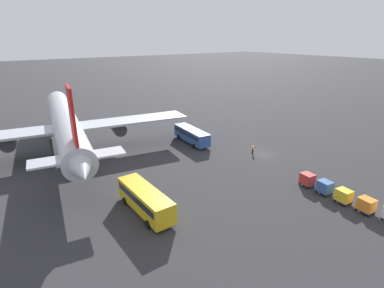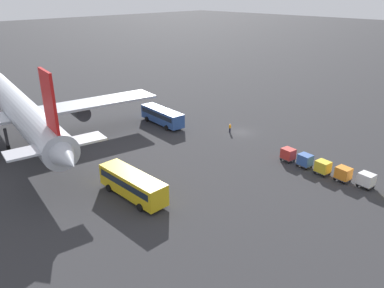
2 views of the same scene
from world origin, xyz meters
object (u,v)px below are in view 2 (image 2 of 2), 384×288
at_px(shuttle_bus_near, 162,115).
at_px(cargo_cart_white, 366,180).
at_px(airplane, 20,110).
at_px(cargo_cart_orange, 343,173).
at_px(cargo_cart_blue, 305,160).
at_px(cargo_cart_red, 288,154).
at_px(cargo_cart_yellow, 323,167).
at_px(worker_person, 230,128).
at_px(shuttle_bus_far, 132,183).

xyz_separation_m(shuttle_bus_near, cargo_cart_white, (-38.88, -2.93, -0.66)).
bearing_deg(airplane, cargo_cart_white, -142.05).
height_order(shuttle_bus_near, cargo_cart_orange, shuttle_bus_near).
distance_m(airplane, cargo_cart_blue, 47.36).
bearing_deg(cargo_cart_red, airplane, 35.74).
distance_m(cargo_cart_orange, cargo_cart_blue, 6.01).
xyz_separation_m(airplane, cargo_cart_blue, (-39.29, -25.99, -4.86)).
bearing_deg(cargo_cart_red, cargo_cart_yellow, 176.21).
height_order(shuttle_bus_near, cargo_cart_white, shuttle_bus_near).
xyz_separation_m(worker_person, cargo_cart_orange, (-23.49, 3.53, 0.32)).
height_order(cargo_cart_orange, cargo_cart_yellow, same).
xyz_separation_m(airplane, cargo_cart_white, (-48.30, -26.27, -4.86)).
bearing_deg(worker_person, cargo_cart_orange, 171.45).
height_order(shuttle_bus_far, cargo_cart_yellow, shuttle_bus_far).
bearing_deg(shuttle_bus_near, cargo_cart_orange, -171.00).
xyz_separation_m(cargo_cart_white, cargo_cart_red, (12.01, 0.16, 0.00)).
bearing_deg(cargo_cart_yellow, worker_person, -10.07).
xyz_separation_m(cargo_cart_white, cargo_cart_blue, (9.00, 0.29, 0.00)).
xyz_separation_m(cargo_cart_white, cargo_cart_orange, (3.00, 0.45, 0.00)).
bearing_deg(cargo_cart_white, shuttle_bus_near, 4.31).
bearing_deg(cargo_cart_red, cargo_cart_white, -179.26).
bearing_deg(cargo_cart_white, shuttle_bus_far, 49.84).
height_order(cargo_cart_orange, cargo_cart_blue, same).
relative_size(shuttle_bus_near, cargo_cart_orange, 5.06).
distance_m(shuttle_bus_near, cargo_cart_yellow, 32.97).
bearing_deg(cargo_cart_orange, cargo_cart_yellow, 2.04).
bearing_deg(cargo_cart_blue, airplane, 33.48).
distance_m(cargo_cart_white, cargo_cart_yellow, 6.03).
bearing_deg(shuttle_bus_near, cargo_cart_red, -169.06).
distance_m(cargo_cart_white, cargo_cart_orange, 3.03).
bearing_deg(worker_person, shuttle_bus_far, 103.28).
distance_m(airplane, cargo_cart_white, 55.20).
height_order(shuttle_bus_near, cargo_cart_blue, shuttle_bus_near).
height_order(cargo_cart_yellow, cargo_cart_blue, same).
distance_m(shuttle_bus_far, worker_person, 27.71).
relative_size(shuttle_bus_far, worker_person, 6.23).
bearing_deg(airplane, shuttle_bus_near, -102.57).
xyz_separation_m(worker_person, cargo_cart_red, (-14.48, 3.24, 0.32)).
relative_size(shuttle_bus_near, cargo_cart_red, 5.06).
bearing_deg(cargo_cart_orange, airplane, 29.69).
bearing_deg(shuttle_bus_near, worker_person, -149.05).
bearing_deg(cargo_cart_orange, cargo_cart_blue, -1.52).
bearing_deg(cargo_cart_orange, shuttle_bus_far, 53.81).
bearing_deg(shuttle_bus_near, cargo_cart_yellow, -170.82).
bearing_deg(airplane, cargo_cart_blue, -137.12).
distance_m(shuttle_bus_far, cargo_cart_red, 25.07).
bearing_deg(cargo_cart_white, cargo_cart_yellow, 5.26).
bearing_deg(shuttle_bus_far, cargo_cart_red, -109.27).
relative_size(airplane, shuttle_bus_far, 5.07).
distance_m(shuttle_bus_far, cargo_cart_white, 31.23).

